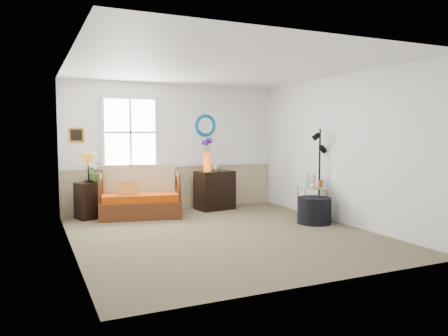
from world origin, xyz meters
name	(u,v)px	position (x,y,z in m)	size (l,w,h in m)	color
floor	(223,234)	(0.00, 0.00, 0.00)	(4.50, 5.00, 0.01)	brown
ceiling	(223,67)	(0.00, 0.00, 2.60)	(4.50, 5.00, 0.01)	white
walls	(223,152)	(0.00, 0.00, 1.30)	(4.51, 5.01, 2.60)	white
wainscot	(174,188)	(0.00, 2.48, 0.45)	(4.46, 0.02, 0.90)	tan
chair_rail	(174,165)	(0.00, 2.47, 0.92)	(4.46, 0.04, 0.06)	silver
window	(130,132)	(-0.90, 2.47, 1.60)	(1.14, 0.06, 1.44)	white
picture	(76,135)	(-1.92, 2.48, 1.55)	(0.28, 0.03, 0.28)	#BD7824
mirror	(205,125)	(0.70, 2.48, 1.75)	(0.47, 0.47, 0.07)	#0375A6
loveseat	(140,192)	(-0.85, 1.92, 0.49)	(1.49, 0.84, 0.97)	#583015
throw_pillow	(128,192)	(-1.09, 1.86, 0.50)	(0.37, 0.09, 0.37)	orange
lamp_stand	(88,201)	(-1.78, 2.16, 0.34)	(0.38, 0.38, 0.67)	black
table_lamp	(88,168)	(-1.76, 2.15, 0.95)	(0.30, 0.30, 0.55)	#BD711B
potted_plant	(94,174)	(-1.65, 2.24, 0.81)	(0.32, 0.36, 0.28)	#3C6F2C
cabinet	(215,190)	(0.76, 2.12, 0.40)	(0.75, 0.48, 0.80)	black
flower_vase	(207,155)	(0.59, 2.11, 1.13)	(0.20, 0.20, 0.67)	#E45411
side_table	(312,203)	(1.95, 0.36, 0.30)	(0.48, 0.48, 0.61)	#BA7A29
tabletop_items	(315,180)	(1.97, 0.31, 0.73)	(0.41, 0.41, 0.25)	silver
floor_lamp	(319,174)	(2.10, 0.36, 0.83)	(0.24, 0.24, 1.66)	black
ottoman	(314,210)	(1.81, 0.09, 0.23)	(0.60, 0.60, 0.46)	black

